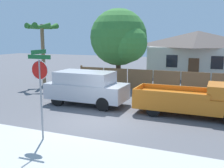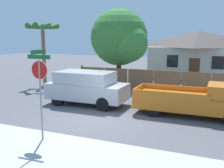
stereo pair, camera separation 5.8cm
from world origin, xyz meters
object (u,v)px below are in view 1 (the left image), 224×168
palm_tree (42,32)px  house (197,53)px  orange_pickup (199,100)px  red_suv (86,87)px  oak_tree (121,39)px  stop_sign (40,80)px

palm_tree → house: bearing=41.7°
house → orange_pickup: 13.99m
palm_tree → red_suv: palm_tree is taller
oak_tree → red_suv: size_ratio=1.33×
red_suv → stop_sign: size_ratio=1.35×
oak_tree → orange_pickup: bearing=-45.5°
house → red_suv: house is taller
house → red_suv: (-4.81, -13.85, -1.26)m
orange_pickup → red_suv: bearing=-179.9°
red_suv → orange_pickup: red_suv is taller
oak_tree → red_suv: oak_tree is taller
oak_tree → palm_tree: (-5.61, -2.44, 0.48)m
orange_pickup → stop_sign: bearing=-134.5°
red_suv → orange_pickup: (6.08, -0.00, -0.22)m
red_suv → palm_tree: bearing=145.4°
house → oak_tree: 9.04m
red_suv → house: bearing=71.0°
house → stop_sign: size_ratio=2.71×
oak_tree → house: bearing=54.0°
oak_tree → orange_pickup: oak_tree is taller
red_suv → oak_tree: bearing=93.9°
oak_tree → orange_pickup: size_ratio=1.08×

